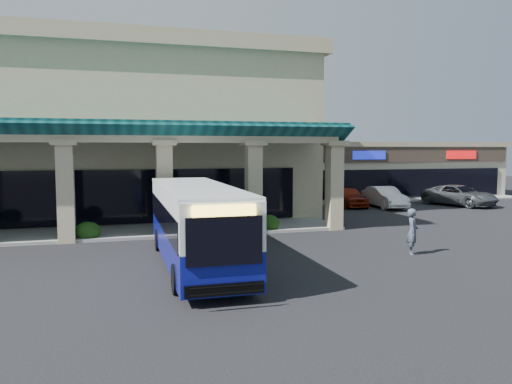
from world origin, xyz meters
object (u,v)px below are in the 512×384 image
object	(u,v)px
car_silver	(348,196)
transit_bus	(196,226)
pedestrian	(413,232)
car_white	(385,197)
car_gray	(459,195)

from	to	relation	value
car_silver	transit_bus	bearing A→B (deg)	-129.35
pedestrian	car_white	bearing A→B (deg)	8.31
pedestrian	car_gray	size ratio (longest dim) A/B	0.34
pedestrian	car_silver	bearing A→B (deg)	17.37
car_silver	car_white	xyz separation A→B (m)	(2.31, -1.34, 0.01)
transit_bus	car_white	size ratio (longest dim) A/B	2.28
transit_bus	car_white	xyz separation A→B (m)	(16.30, 14.24, -0.72)
transit_bus	car_gray	distance (m)	26.37
car_silver	car_gray	bearing A→B (deg)	-9.23
car_silver	car_gray	xyz separation A→B (m)	(8.46, -1.77, 0.02)
pedestrian	car_white	world-z (taller)	pedestrian
car_silver	car_gray	distance (m)	8.65
car_silver	car_white	distance (m)	2.67
car_white	car_gray	bearing A→B (deg)	-0.31
car_silver	car_white	bearing A→B (deg)	-27.53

